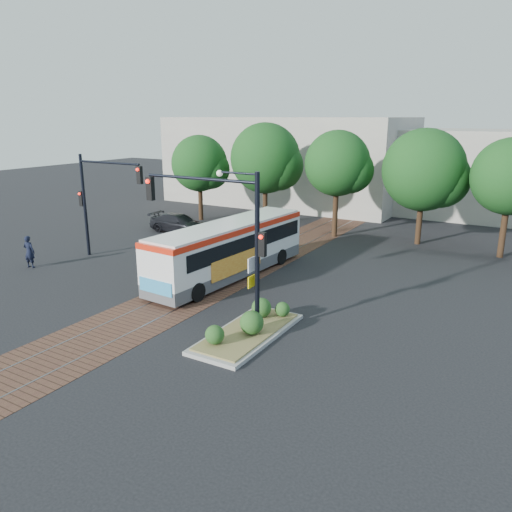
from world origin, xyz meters
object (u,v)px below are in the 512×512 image
Objects in this scene: signal_pole_left at (97,192)px; parked_car at (179,223)px; officer at (29,252)px; city_bus at (230,247)px; traffic_island at (250,327)px; signal_pole_main at (228,225)px.

signal_pole_left reaches higher than parked_car.
signal_pole_left is 4.93m from officer.
officer is (-10.38, -4.33, -0.68)m from city_bus.
officer is 0.40× the size of parked_car.
city_bus is 2.07× the size of traffic_island.
signal_pole_left is at bearing -131.13° from officer.
parked_car is at bearing 135.34° from signal_pole_main.
parked_car is (-8.83, 6.72, -0.92)m from city_bus.
officer is at bearing 174.63° from traffic_island.
officer is (-1.84, -3.48, -2.96)m from signal_pole_left.
signal_pole_main is at bearing -21.45° from signal_pole_left.
city_bus is 7.22m from signal_pole_main.
traffic_island is (4.65, -5.74, -1.25)m from city_bus.
traffic_island is at bearing 161.32° from officer.
signal_pole_main is 17.95m from parked_car.
officer reaches higher than traffic_island.
city_bus is at bearing 128.98° from traffic_island.
city_bus is at bearing -170.67° from officer.
traffic_island is at bearing -133.94° from parked_car.
signal_pole_main is 1.32× the size of parked_car.
officer is 11.16m from parked_car.
officer is at bearing 170.85° from parked_car.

